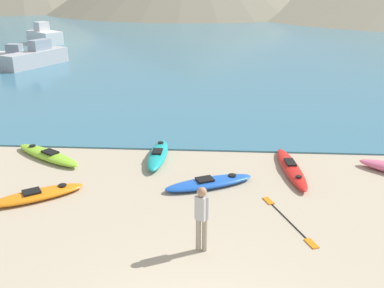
# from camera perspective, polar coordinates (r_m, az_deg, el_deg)

# --- Properties ---
(bay_water) EXTENTS (160.00, 70.00, 0.06)m
(bay_water) POSITION_cam_1_polar(r_m,az_deg,el_deg) (51.05, 3.36, 13.62)
(bay_water) COLOR teal
(bay_water) RESTS_ON ground_plane
(kayak_on_sand_0) EXTENTS (3.13, 2.43, 0.32)m
(kayak_on_sand_0) POSITION_cam_1_polar(r_m,az_deg,el_deg) (16.94, -17.85, -1.33)
(kayak_on_sand_0) COLOR #8CCC2D
(kayak_on_sand_0) RESTS_ON ground_plane
(kayak_on_sand_2) EXTENTS (0.90, 3.54, 0.31)m
(kayak_on_sand_2) POSITION_cam_1_polar(r_m,az_deg,el_deg) (15.41, 12.48, -3.02)
(kayak_on_sand_2) COLOR red
(kayak_on_sand_2) RESTS_ON ground_plane
(kayak_on_sand_4) EXTENTS (2.94, 1.87, 0.29)m
(kayak_on_sand_4) POSITION_cam_1_polar(r_m,az_deg,el_deg) (14.06, 2.18, -4.93)
(kayak_on_sand_4) COLOR blue
(kayak_on_sand_4) RESTS_ON ground_plane
(kayak_on_sand_6) EXTENTS (0.63, 2.86, 0.39)m
(kayak_on_sand_6) POSITION_cam_1_polar(r_m,az_deg,el_deg) (16.10, -4.35, -1.37)
(kayak_on_sand_6) COLOR teal
(kayak_on_sand_6) RESTS_ON ground_plane
(kayak_on_sand_7) EXTENTS (2.69, 2.14, 0.30)m
(kayak_on_sand_7) POSITION_cam_1_polar(r_m,az_deg,el_deg) (14.06, -19.09, -6.12)
(kayak_on_sand_7) COLOR orange
(kayak_on_sand_7) RESTS_ON ground_plane
(person_near_foreground) EXTENTS (0.34, 0.28, 1.67)m
(person_near_foreground) POSITION_cam_1_polar(r_m,az_deg,el_deg) (10.56, 1.24, -9.01)
(person_near_foreground) COLOR gray
(person_near_foreground) RESTS_ON ground_plane
(moored_boat_0) EXTENTS (3.51, 1.41, 1.52)m
(moored_boat_0) POSITION_cam_1_polar(r_m,az_deg,el_deg) (35.86, -21.94, 10.15)
(moored_boat_0) COLOR white
(moored_boat_0) RESTS_ON bay_water
(moored_boat_2) EXTENTS (4.07, 3.83, 2.02)m
(moored_boat_2) POSITION_cam_1_polar(r_m,az_deg,el_deg) (46.38, -18.24, 12.88)
(moored_boat_2) COLOR white
(moored_boat_2) RESTS_ON bay_water
(moored_boat_3) EXTENTS (3.40, 5.27, 1.82)m
(moored_boat_3) POSITION_cam_1_polar(r_m,az_deg,el_deg) (34.79, -19.18, 10.39)
(moored_boat_3) COLOR #B2B2B7
(moored_boat_3) RESTS_ON bay_water
(loose_paddle) EXTENTS (1.17, 2.66, 0.03)m
(loose_paddle) POSITION_cam_1_polar(r_m,az_deg,el_deg) (12.50, 12.11, -9.45)
(loose_paddle) COLOR black
(loose_paddle) RESTS_ON ground_plane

